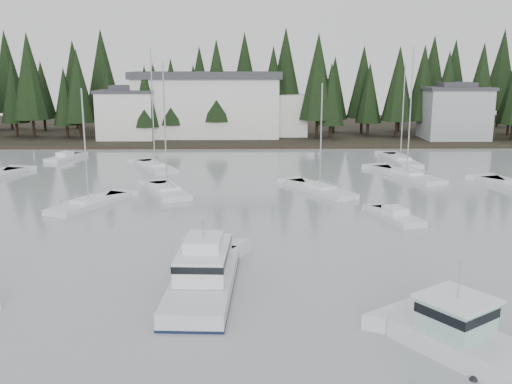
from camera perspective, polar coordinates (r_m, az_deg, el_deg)
The scene contains 16 objects.
far_shore_land at distance 113.63m, azimuth -1.81°, elevation 6.27°, with size 240.00×54.00×1.00m, color black.
conifer_treeline at distance 102.70m, azimuth -1.90°, elevation 5.60°, with size 200.00×22.00×20.00m, color black, non-canonical shape.
house_west at distance 97.28m, azimuth -12.75°, elevation 7.66°, with size 9.54×7.42×8.75m.
house_east_a at distance 100.25m, azimuth 19.23°, elevation 7.56°, with size 10.60×8.48×9.25m.
harbor_inn at distance 98.61m, azimuth -3.70°, elevation 8.66°, with size 29.50×11.50×10.90m.
cabin_cruiser_center at distance 32.78m, azimuth -5.26°, elevation -8.51°, with size 3.91×10.94×4.63m.
lobster_boat_teal at distance 27.08m, azimuth 21.52°, elevation -14.40°, with size 7.40×8.83×4.81m.
sailboat_0 at distance 53.68m, azimuth -16.37°, elevation -1.30°, with size 6.15×8.96×11.05m.
sailboat_1 at distance 57.33m, azimuth -8.87°, elevation -0.05°, with size 5.68×8.62×13.27m.
sailboat_3 at distance 67.17m, azimuth 14.82°, elevation 1.53°, with size 6.43×11.17×15.04m.
sailboat_4 at distance 57.75m, azimuth 6.38°, elevation 0.09°, with size 6.72×9.51×11.31m.
sailboat_6 at distance 71.23m, azimuth -10.06°, elevation 2.37°, with size 6.85×9.77×15.00m.
sailboat_9 at distance 77.50m, azimuth 14.22°, elevation 2.98°, with size 3.25×10.74×13.30m.
runabout_1 at distance 48.53m, azimuth 13.71°, elevation -2.51°, with size 3.87×6.39×1.42m.
runabout_3 at distance 81.34m, azimuth -18.54°, elevation 3.20°, with size 4.04×6.83×1.42m.
mooring_buoy_dark at distance 25.83m, azimuth 20.93°, elevation -17.17°, with size 0.36×0.36×0.36m, color black.
Camera 1 is at (1.78, -15.93, 12.46)m, focal length 40.00 mm.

